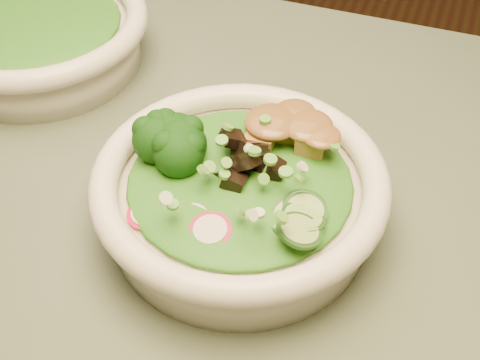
% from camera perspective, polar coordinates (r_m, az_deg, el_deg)
% --- Properties ---
extents(dining_table, '(1.20, 0.80, 0.75)m').
position_cam_1_polar(dining_table, '(0.69, -17.95, -8.04)').
color(dining_table, black).
rests_on(dining_table, ground).
extents(salad_bowl, '(0.23, 0.23, 0.06)m').
position_cam_1_polar(salad_bowl, '(0.53, 0.00, -1.39)').
color(salad_bowl, white).
rests_on(salad_bowl, dining_table).
extents(side_bowl, '(0.23, 0.23, 0.06)m').
position_cam_1_polar(side_bowl, '(0.74, -16.86, 11.70)').
color(side_bowl, white).
rests_on(side_bowl, dining_table).
extents(lettuce_bed, '(0.18, 0.18, 0.02)m').
position_cam_1_polar(lettuce_bed, '(0.51, -0.00, 0.08)').
color(lettuce_bed, '#1B5D13').
rests_on(lettuce_bed, salad_bowl).
extents(side_lettuce, '(0.15, 0.15, 0.02)m').
position_cam_1_polar(side_lettuce, '(0.73, -17.15, 12.87)').
color(side_lettuce, '#1B5D13').
rests_on(side_lettuce, side_bowl).
extents(broccoli_florets, '(0.08, 0.07, 0.04)m').
position_cam_1_polar(broccoli_florets, '(0.53, -4.51, 3.66)').
color(broccoli_florets, black).
rests_on(broccoli_florets, salad_bowl).
extents(radish_slices, '(0.10, 0.05, 0.02)m').
position_cam_1_polar(radish_slices, '(0.48, -4.28, -3.44)').
color(radish_slices, '#B40D41').
rests_on(radish_slices, salad_bowl).
extents(cucumber_slices, '(0.07, 0.07, 0.03)m').
position_cam_1_polar(cucumber_slices, '(0.48, 4.93, -2.29)').
color(cucumber_slices, '#A1C96F').
rests_on(cucumber_slices, salad_bowl).
extents(mushroom_heap, '(0.07, 0.07, 0.03)m').
position_cam_1_polar(mushroom_heap, '(0.51, 0.78, 1.59)').
color(mushroom_heap, black).
rests_on(mushroom_heap, salad_bowl).
extents(tofu_cubes, '(0.09, 0.07, 0.03)m').
position_cam_1_polar(tofu_cubes, '(0.54, 3.96, 3.80)').
color(tofu_cubes, olive).
rests_on(tofu_cubes, salad_bowl).
extents(peanut_sauce, '(0.06, 0.05, 0.01)m').
position_cam_1_polar(peanut_sauce, '(0.53, 4.01, 4.71)').
color(peanut_sauce, brown).
rests_on(peanut_sauce, tofu_cubes).
extents(scallion_garnish, '(0.17, 0.17, 0.02)m').
position_cam_1_polar(scallion_garnish, '(0.50, -0.00, 1.70)').
color(scallion_garnish, '#59A038').
rests_on(scallion_garnish, salad_bowl).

